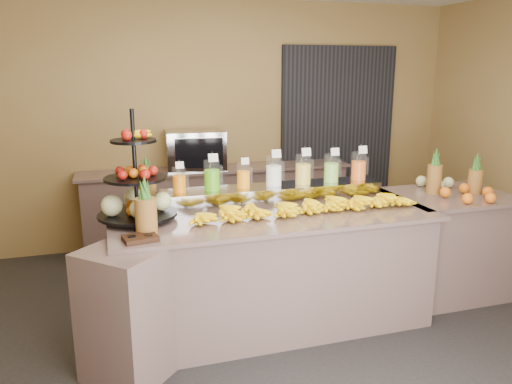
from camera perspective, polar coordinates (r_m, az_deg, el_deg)
name	(u,v)px	position (r m, az deg, el deg)	size (l,w,h in m)	color
ground	(285,340)	(3.99, 3.38, -16.52)	(6.00, 6.00, 0.00)	black
room_envelope	(277,87)	(4.25, 2.37, 11.93)	(6.04, 5.02, 2.82)	olive
buffet_counter	(261,272)	(3.97, 0.57, -9.16)	(2.75, 1.25, 0.93)	gray
right_counter	(445,243)	(4.91, 20.76, -5.50)	(1.08, 0.88, 0.93)	gray
back_ledge	(218,207)	(5.82, -4.33, -1.67)	(3.10, 0.55, 0.93)	gray
pitcher_tray	(274,194)	(4.15, 2.02, -0.28)	(1.85, 0.30, 0.15)	gray
juice_pitcher_orange_a	(179,181)	(3.93, -8.76, 1.22)	(0.11, 0.11, 0.26)	silver
juice_pitcher_green	(212,177)	(3.97, -5.06, 1.72)	(0.13, 0.13, 0.31)	silver
juice_pitcher_orange_b	(243,177)	(4.04, -1.45, 1.73)	(0.11, 0.11, 0.27)	silver
juice_pitcher_milk	(274,173)	(4.11, 2.05, 2.21)	(0.13, 0.14, 0.32)	silver
juice_pitcher_lemon	(303,171)	(4.20, 5.40, 2.41)	(0.13, 0.14, 0.32)	silver
juice_pitcher_lime	(331,170)	(4.31, 8.60, 2.54)	(0.13, 0.13, 0.31)	silver
juice_pitcher_orange_c	(359,168)	(4.42, 11.64, 2.74)	(0.13, 0.14, 0.32)	silver
banana_heap	(305,204)	(3.90, 5.59, -1.37)	(1.85, 0.17, 0.15)	yellow
fruit_stand	(142,192)	(3.75, -12.95, -0.02)	(0.63, 0.63, 0.82)	black
condiment_caddy	(140,238)	(3.35, -13.08, -5.17)	(0.22, 0.16, 0.03)	black
pineapple_left_a	(146,212)	(3.43, -12.47, -2.28)	(0.15, 0.15, 0.41)	brown
pineapple_left_b	(147,188)	(4.08, -12.34, 0.45)	(0.15, 0.15, 0.43)	brown
right_fruit_pile	(460,187)	(4.74, 22.31, 0.54)	(0.49, 0.47, 0.26)	brown
oven_warmer	(195,150)	(5.63, -6.96, 4.80)	(0.64, 0.45, 0.43)	gray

